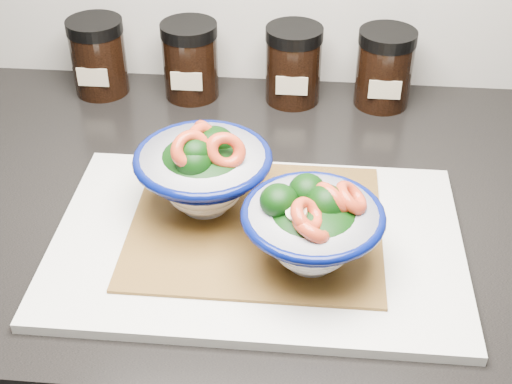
# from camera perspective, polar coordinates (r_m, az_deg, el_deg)

# --- Properties ---
(countertop) EXTENTS (3.50, 0.60, 0.04)m
(countertop) POSITION_cam_1_polar(r_m,az_deg,el_deg) (0.88, 1.60, -1.29)
(countertop) COLOR black
(countertop) RESTS_ON cabinet
(cutting_board) EXTENTS (0.45, 0.30, 0.01)m
(cutting_board) POSITION_cam_1_polar(r_m,az_deg,el_deg) (0.79, 0.10, -4.01)
(cutting_board) COLOR silver
(cutting_board) RESTS_ON countertop
(bamboo_mat) EXTENTS (0.28, 0.24, 0.00)m
(bamboo_mat) POSITION_cam_1_polar(r_m,az_deg,el_deg) (0.80, 0.00, -2.64)
(bamboo_mat) COLOR olive
(bamboo_mat) RESTS_ON cutting_board
(bowl_left) EXTENTS (0.16, 0.16, 0.12)m
(bowl_left) POSITION_cam_1_polar(r_m,az_deg,el_deg) (0.80, -4.23, 1.73)
(bowl_left) COLOR white
(bowl_left) RESTS_ON bamboo_mat
(bowl_right) EXTENTS (0.15, 0.15, 0.10)m
(bowl_right) POSITION_cam_1_polar(r_m,az_deg,el_deg) (0.73, 4.53, -2.81)
(bowl_right) COLOR white
(bowl_right) RESTS_ON bamboo_mat
(spice_jar_a) EXTENTS (0.08, 0.08, 0.11)m
(spice_jar_a) POSITION_cam_1_polar(r_m,az_deg,el_deg) (1.09, -12.49, 10.54)
(spice_jar_a) COLOR black
(spice_jar_a) RESTS_ON countertop
(spice_jar_b) EXTENTS (0.08, 0.08, 0.11)m
(spice_jar_b) POSITION_cam_1_polar(r_m,az_deg,el_deg) (1.06, -5.27, 10.46)
(spice_jar_b) COLOR black
(spice_jar_b) RESTS_ON countertop
(spice_jar_c) EXTENTS (0.08, 0.08, 0.11)m
(spice_jar_c) POSITION_cam_1_polar(r_m,az_deg,el_deg) (1.04, 3.01, 10.16)
(spice_jar_c) COLOR black
(spice_jar_c) RESTS_ON countertop
(spice_jar_d) EXTENTS (0.08, 0.08, 0.11)m
(spice_jar_d) POSITION_cam_1_polar(r_m,az_deg,el_deg) (1.05, 10.23, 9.73)
(spice_jar_d) COLOR black
(spice_jar_d) RESTS_ON countertop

